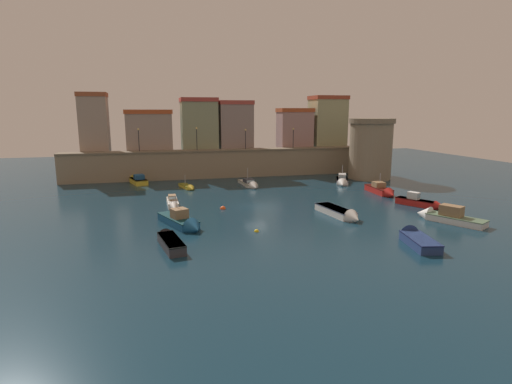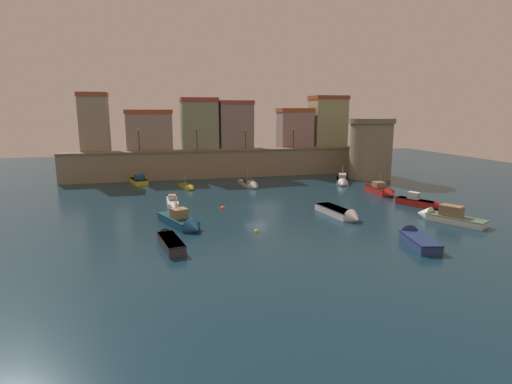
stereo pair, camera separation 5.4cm
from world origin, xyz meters
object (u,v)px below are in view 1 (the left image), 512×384
at_px(moored_boat_1, 137,180).
at_px(moored_boat_5, 188,187).
at_px(quay_lamp_1, 197,135).
at_px(moored_boat_2, 173,203).
at_px(moored_boat_10, 169,240).
at_px(moored_boat_11, 342,181).
at_px(quay_lamp_3, 293,135).
at_px(fortress_tower, 371,148).
at_px(quay_lamp_0, 139,136).
at_px(moored_boat_7, 382,190).
at_px(moored_boat_8, 341,213).
at_px(moored_boat_9, 415,238).
at_px(moored_boat_4, 421,202).
at_px(mooring_buoy_0, 223,209).
at_px(moored_boat_3, 183,222).
at_px(quay_lamp_2, 245,136).
at_px(moored_boat_0, 445,216).
at_px(mooring_buoy_1, 256,232).
at_px(moored_boat_6, 250,184).

distance_m(moored_boat_1, moored_boat_5, 9.87).
relative_size(quay_lamp_1, moored_boat_2, 0.65).
bearing_deg(moored_boat_10, moored_boat_11, -58.88).
distance_m(quay_lamp_3, moored_boat_2, 31.05).
height_order(fortress_tower, quay_lamp_1, fortress_tower).
xyz_separation_m(quay_lamp_0, quay_lamp_3, (26.25, 0.00, -0.11)).
relative_size(quay_lamp_0, moored_boat_7, 0.55).
bearing_deg(moored_boat_8, moored_boat_9, 4.98).
height_order(moored_boat_4, moored_boat_7, moored_boat_7).
bearing_deg(mooring_buoy_0, moored_boat_4, -11.60).
bearing_deg(moored_boat_3, fortress_tower, 102.20).
xyz_separation_m(quay_lamp_2, moored_boat_10, (-14.59, -34.94, -6.56)).
xyz_separation_m(quay_lamp_2, moored_boat_1, (-18.07, -2.85, -6.48)).
distance_m(moored_boat_5, moored_boat_10, 25.71).
distance_m(moored_boat_0, mooring_buoy_1, 19.63).
xyz_separation_m(moored_boat_5, moored_boat_11, (23.82, -1.39, 0.12)).
relative_size(moored_boat_3, moored_boat_10, 1.17).
bearing_deg(moored_boat_11, mooring_buoy_0, -34.56).
xyz_separation_m(quay_lamp_2, moored_boat_2, (-13.52, -20.70, -6.59)).
relative_size(moored_boat_3, moored_boat_7, 1.09).
distance_m(moored_boat_9, moored_boat_10, 20.83).
distance_m(quay_lamp_2, moored_boat_5, 15.90).
distance_m(quay_lamp_2, mooring_buoy_1, 34.27).
relative_size(quay_lamp_2, moored_boat_5, 0.70).
distance_m(fortress_tower, quay_lamp_0, 37.95).
bearing_deg(moored_boat_3, moored_boat_7, 87.44).
height_order(moored_boat_7, moored_boat_8, moored_boat_7).
height_order(moored_boat_3, moored_boat_7, moored_boat_3).
distance_m(quay_lamp_0, mooring_buoy_0, 26.08).
distance_m(moored_boat_2, moored_boat_5, 11.51).
height_order(moored_boat_2, moored_boat_11, moored_boat_11).
distance_m(quay_lamp_2, moored_boat_3, 32.97).
bearing_deg(moored_boat_2, moored_boat_7, 90.63).
xyz_separation_m(moored_boat_1, moored_boat_6, (16.47, -7.07, -0.18)).
bearing_deg(moored_boat_11, quay_lamp_3, -133.02).
bearing_deg(moored_boat_0, moored_boat_1, 17.39).
bearing_deg(moored_boat_3, moored_boat_9, 40.51).
distance_m(moored_boat_4, mooring_buoy_1, 21.94).
bearing_deg(moored_boat_6, moored_boat_3, -34.34).
xyz_separation_m(quay_lamp_3, moored_boat_9, (-2.90, -39.48, -6.63)).
bearing_deg(fortress_tower, moored_boat_7, -112.58).
distance_m(moored_boat_5, moored_boat_7, 27.29).
distance_m(quay_lamp_2, moored_boat_1, 19.41).
bearing_deg(mooring_buoy_1, moored_boat_3, 152.96).
distance_m(quay_lamp_3, mooring_buoy_0, 29.40).
bearing_deg(quay_lamp_0, mooring_buoy_0, -67.52).
distance_m(moored_boat_1, moored_boat_10, 32.28).
bearing_deg(moored_boat_9, mooring_buoy_0, 52.06).
relative_size(fortress_tower, quay_lamp_1, 2.64).
bearing_deg(moored_boat_10, moored_boat_9, -112.51).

